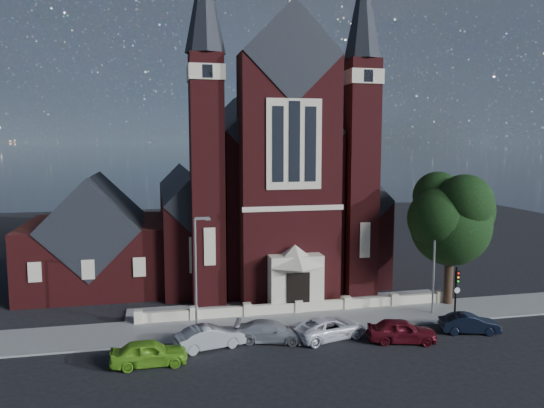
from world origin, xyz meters
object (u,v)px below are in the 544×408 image
Objects in this scene: street_lamp_left at (197,268)px; car_dark_red at (402,331)px; car_silver_a at (210,337)px; car_silver_b at (271,331)px; street_tree at (454,221)px; traffic_signal at (456,286)px; car_lime_van at (149,353)px; street_lamp_right at (435,256)px; parish_hall at (96,243)px; car_white_suv at (329,328)px; church at (258,190)px; car_navy at (469,324)px.

street_lamp_left is 14.38m from car_dark_red.
car_silver_a reaches higher than car_silver_b.
street_tree reaches higher than traffic_signal.
car_lime_van is at bearing -164.38° from street_tree.
car_silver_a is (-17.49, -3.07, -3.86)m from street_lamp_right.
street_lamp_right is at bearing -28.22° from parish_hall.
traffic_signal is 0.78× the size of car_white_suv.
street_lamp_left is at bearing 85.34° from car_dark_red.
car_lime_van is at bearing -115.05° from church.
traffic_signal is 14.49m from car_silver_b.
car_silver_a is (-7.40, -22.01, -7.45)m from church.
car_white_suv is (11.82, 1.90, -0.05)m from car_lime_van.
church is at bearing -33.21° from car_silver_a.
car_silver_a is (8.60, -17.07, -3.27)m from parish_hall.
parish_hall is at bearing 151.78° from street_lamp_right.
church is 7.41× the size of car_silver_b.
church is 7.78× the size of car_silver_a.
traffic_signal is 0.89× the size of car_silver_a.
car_navy is at bearing -84.88° from street_lamp_right.
car_white_suv reaches higher than car_silver_b.
car_white_suv is at bearing -77.12° from car_silver_b.
car_navy is (13.78, -1.42, -0.02)m from car_silver_b.
car_silver_b is at bearing 92.20° from car_dark_red.
street_lamp_right is 10.64m from car_white_suv.
parish_hall is 2.70× the size of car_lime_van.
street_lamp_right is 1.57× the size of car_white_suv.
church is 8.67× the size of car_navy.
street_lamp_right is at bearing -145.74° from street_tree.
street_tree is at bearing -57.60° from car_silver_b.
street_lamp_right is 7.88m from car_dark_red.
car_silver_b is at bearing -31.18° from street_lamp_left.
street_tree is 2.08× the size of car_white_suv.
car_navy is (5.36, 0.56, -0.11)m from car_dark_red.
street_tree is at bearing 34.26° from street_lamp_right.
car_navy is (-0.53, -2.62, -1.92)m from traffic_signal.
parish_hall reaches higher than car_navy.
traffic_signal reaches higher than car_white_suv.
street_tree reaches higher than car_lime_van.
street_tree reaches higher than parish_hall.
parish_hall is at bearing 28.58° from car_white_suv.
church is at bearing 126.17° from street_tree.
car_lime_van is 1.12× the size of car_navy.
street_lamp_left is 2.02× the size of traffic_signal.
church is 25.35m from car_dark_red.
street_lamp_right reaches higher than car_navy.
traffic_signal is 0.88× the size of car_dark_red.
car_dark_red reaches higher than car_silver_a.
traffic_signal is at bearing -82.23° from car_lime_van.
car_navy is (0.38, -4.20, -3.94)m from street_lamp_right.
car_silver_a reaches higher than car_white_suv.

